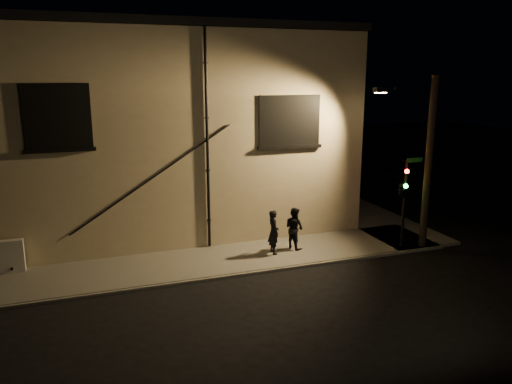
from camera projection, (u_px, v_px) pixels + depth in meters
name	position (u px, v px, depth m)	size (l,w,h in m)	color
ground	(279.00, 270.00, 17.75)	(90.00, 90.00, 0.00)	black
sidewalk	(267.00, 230.00, 22.15)	(21.00, 16.00, 0.12)	#615E57
building	(152.00, 125.00, 23.99)	(16.20, 12.23, 8.80)	tan
pedestrian_a	(274.00, 232.00, 18.86)	(0.62, 0.41, 1.70)	black
pedestrian_b	(294.00, 228.00, 19.45)	(0.80, 0.63, 1.65)	black
traffic_signal	(403.00, 189.00, 19.19)	(1.26, 2.08, 3.54)	black
streetlamp_pole	(425.00, 159.00, 19.15)	(2.02, 1.38, 6.77)	black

